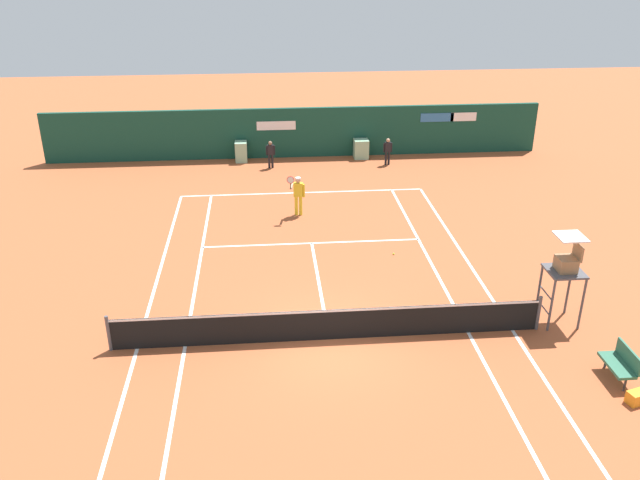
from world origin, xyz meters
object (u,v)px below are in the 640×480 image
(umpire_chair, at_px, (566,267))
(player_on_baseline, at_px, (298,193))
(player_bench, at_px, (621,362))
(tennis_ball_by_sideline, at_px, (394,254))
(ball_kid_centre_post, at_px, (388,150))
(ball_kid_left_post, at_px, (271,153))

(umpire_chair, bearing_deg, player_on_baseline, 38.92)
(player_bench, height_order, tennis_ball_by_sideline, player_bench)
(umpire_chair, height_order, ball_kid_centre_post, umpire_chair)
(ball_kid_left_post, distance_m, tennis_ball_by_sideline, 10.92)
(player_bench, xyz_separation_m, tennis_ball_by_sideline, (-4.35, 7.64, -0.47))
(ball_kid_centre_post, xyz_separation_m, ball_kid_left_post, (-5.75, -0.00, 0.01))
(ball_kid_centre_post, distance_m, tennis_ball_by_sideline, 10.23)
(player_on_baseline, distance_m, ball_kid_left_post, 6.20)
(umpire_chair, bearing_deg, tennis_ball_by_sideline, 39.16)
(umpire_chair, xyz_separation_m, ball_kid_centre_post, (-2.33, 14.90, -1.02))
(ball_kid_left_post, bearing_deg, ball_kid_centre_post, 175.96)
(umpire_chair, relative_size, ball_kid_left_post, 2.04)
(player_bench, relative_size, ball_kid_centre_post, 0.86)
(player_bench, xyz_separation_m, player_on_baseline, (-7.52, 11.60, 0.47))
(umpire_chair, xyz_separation_m, player_on_baseline, (-7.10, 8.79, -0.82))
(player_bench, height_order, ball_kid_left_post, ball_kid_left_post)
(ball_kid_left_post, height_order, tennis_ball_by_sideline, ball_kid_left_post)
(player_on_baseline, bearing_deg, tennis_ball_by_sideline, 139.26)
(ball_kid_centre_post, bearing_deg, player_bench, 93.09)
(player_bench, relative_size, player_on_baseline, 0.63)
(player_on_baseline, bearing_deg, umpire_chair, 139.56)
(ball_kid_centre_post, relative_size, tennis_ball_by_sideline, 19.67)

